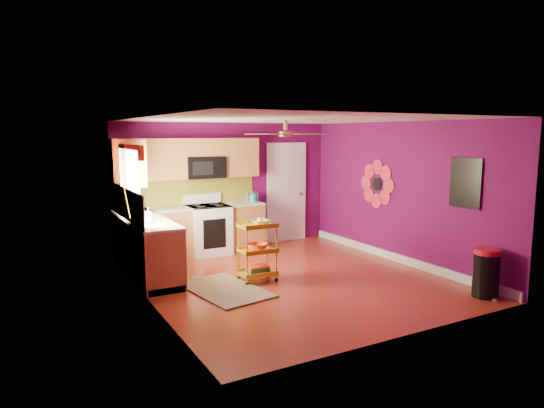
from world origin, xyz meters
TOP-DOWN VIEW (x-y plane):
  - ground at (0.00, 0.00)m, footprint 5.00×5.00m
  - room_envelope at (0.03, 0.00)m, footprint 4.54×5.04m
  - lower_cabinets at (-1.35, 1.82)m, footprint 2.81×2.31m
  - electric_range at (-0.55, 2.17)m, footprint 0.76×0.66m
  - upper_cabinetry at (-1.24, 2.17)m, footprint 2.80×2.30m
  - left_window at (-2.22, 1.05)m, footprint 0.08×1.35m
  - panel_door at (1.35, 2.47)m, footprint 0.95×0.11m
  - right_wall_art at (2.23, -0.34)m, footprint 0.04×2.74m
  - ceiling_fan at (0.00, 0.20)m, footprint 1.01×1.01m
  - shag_rug at (-1.15, -0.02)m, footprint 1.11×1.58m
  - rolling_cart at (-0.50, 0.17)m, footprint 0.57×0.43m
  - trash_can at (1.97, -2.04)m, footprint 0.43×0.44m
  - teal_kettle at (0.40, 2.17)m, footprint 0.18×0.18m
  - toaster at (0.40, 2.21)m, footprint 0.22×0.15m
  - soap_bottle_a at (-1.95, 1.11)m, footprint 0.09×0.09m
  - soap_bottle_b at (-2.02, 1.27)m, footprint 0.12×0.12m
  - counter_dish at (-2.00, 1.77)m, footprint 0.29×0.29m
  - counter_cup at (-2.01, 0.82)m, footprint 0.12×0.12m

SIDE VIEW (x-z plane):
  - ground at x=0.00m, z-range 0.00..0.00m
  - shag_rug at x=-1.15m, z-range 0.00..0.02m
  - trash_can at x=1.97m, z-range 0.00..0.69m
  - lower_cabinets at x=-1.35m, z-range -0.04..0.90m
  - electric_range at x=-0.55m, z-range -0.08..1.05m
  - rolling_cart at x=-0.50m, z-range 0.01..1.01m
  - counter_dish at x=-2.00m, z-range 0.94..1.01m
  - counter_cup at x=-2.01m, z-range 0.94..1.04m
  - soap_bottle_b at x=-2.02m, z-range 0.94..1.10m
  - teal_kettle at x=0.40m, z-range 0.92..1.13m
  - panel_door at x=1.35m, z-range -0.05..2.10m
  - toaster at x=0.40m, z-range 0.94..1.12m
  - soap_bottle_a at x=-1.95m, z-range 0.94..1.14m
  - right_wall_art at x=2.23m, z-range 0.92..1.96m
  - room_envelope at x=0.03m, z-range 0.37..2.89m
  - left_window at x=-2.22m, z-range 1.20..2.28m
  - upper_cabinetry at x=-1.24m, z-range 1.17..2.43m
  - ceiling_fan at x=0.00m, z-range 2.16..2.42m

